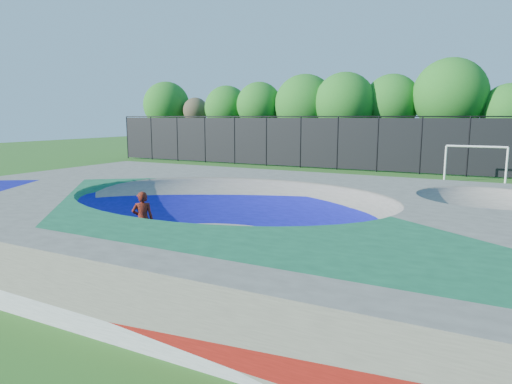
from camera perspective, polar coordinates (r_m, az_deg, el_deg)
ground at (r=15.13m, az=-3.39°, el=-5.93°), size 120.00×120.00×0.00m
skate_deck at (r=14.95m, az=-3.42°, el=-3.16°), size 22.00×14.00×1.50m
skater at (r=14.43m, az=-13.97°, el=-3.36°), size 0.76×0.73×1.75m
skateboard at (r=14.64m, az=-13.83°, el=-6.61°), size 0.77×0.61×0.05m
soccer_goal at (r=30.44m, az=25.77°, el=3.95°), size 3.46×0.12×2.29m
fence at (r=34.38m, az=14.96°, el=5.93°), size 48.09×0.09×4.04m
treeline at (r=39.22m, az=21.90°, el=10.48°), size 53.10×7.25×8.63m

